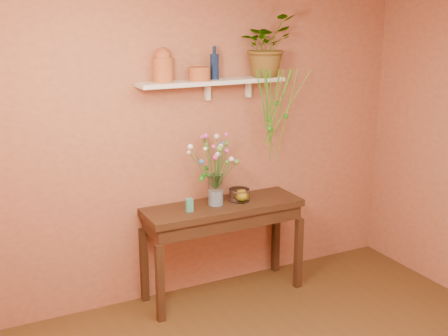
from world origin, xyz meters
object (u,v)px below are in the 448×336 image
Objects in this scene: spider_plant at (266,46)px; bouquet at (213,156)px; terracotta_jug at (163,66)px; blue_bottle at (214,66)px; glass_vase at (216,192)px; glass_bowl at (239,195)px; sideboard at (223,217)px.

spider_plant is 1.07× the size of bouquet.
terracotta_jug reaches higher than bouquet.
blue_bottle is at bearing -0.31° from terracotta_jug.
terracotta_jug is 0.87m from bouquet.
spider_plant reaches higher than glass_vase.
glass_vase is at bearing -15.70° from terracotta_jug.
terracotta_jug and blue_bottle have the same top height.
spider_plant is at bearing 0.04° from blue_bottle.
spider_plant is at bearing 10.23° from bouquet.
blue_bottle is at bearing -179.96° from spider_plant.
spider_plant is 1.34m from glass_bowl.
glass_vase is 0.33m from bouquet.
terracotta_jug reaches higher than sideboard.
terracotta_jug is at bearing 179.87° from spider_plant.
sideboard is 0.24m from glass_bowl.
sideboard is at bearing -12.17° from glass_vase.
glass_bowl is at bearing -10.23° from terracotta_jug.
glass_bowl is at bearing 4.70° from sideboard.
sideboard is 7.72× the size of glass_bowl.
blue_bottle reaches higher than glass_vase.
blue_bottle is 0.55× the size of bouquet.
bouquet is (-0.07, -0.10, -0.75)m from blue_bottle.
sideboard is at bearing -175.30° from glass_bowl.
terracotta_jug is 0.97m from spider_plant.
bouquet is at bearing 147.77° from glass_vase.
bouquet is (-0.08, 0.03, 0.57)m from sideboard.
terracotta_jug is 0.55× the size of bouquet.
glass_bowl is (0.64, -0.12, -1.16)m from terracotta_jug.
spider_plant is 2.91× the size of glass_bowl.
glass_bowl is (0.23, -0.00, -0.07)m from glass_vase.
spider_plant is 1.35m from glass_vase.
terracotta_jug is at bearing 169.77° from glass_bowl.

